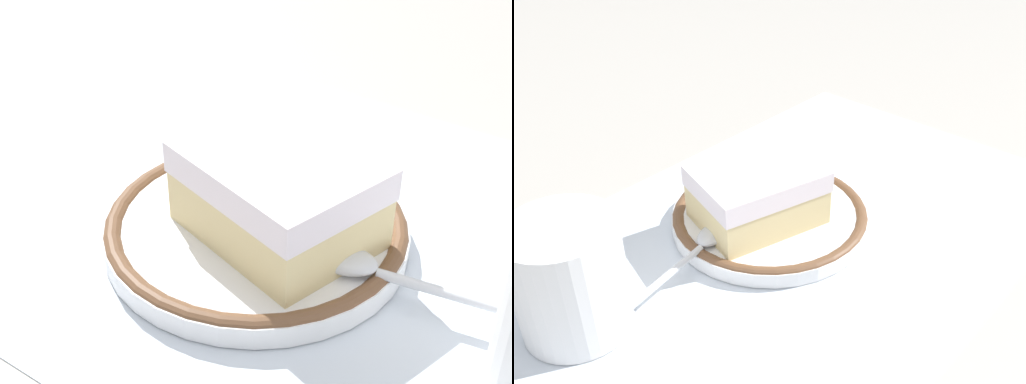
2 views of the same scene
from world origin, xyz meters
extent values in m
plane|color=#B7B2A8|center=(0.00, 0.00, 0.00)|extent=(2.40, 2.40, 0.00)
cube|color=silver|center=(0.00, 0.00, 0.00)|extent=(0.56, 0.33, 0.00)
cylinder|color=white|center=(0.01, 0.02, 0.01)|extent=(0.17, 0.17, 0.01)
torus|color=brown|center=(0.01, 0.02, 0.01)|extent=(0.17, 0.17, 0.01)
cube|color=beige|center=(0.00, 0.03, 0.03)|extent=(0.11, 0.10, 0.03)
cube|color=white|center=(0.00, 0.03, 0.05)|extent=(0.12, 0.10, 0.02)
ellipsoid|color=silver|center=(-0.04, 0.03, 0.02)|extent=(0.04, 0.03, 0.01)
cylinder|color=silver|center=(-0.12, 0.02, 0.02)|extent=(0.11, 0.02, 0.01)
cylinder|color=white|center=(-0.16, 0.04, 0.04)|extent=(0.08, 0.08, 0.08)
cylinder|color=brown|center=(-0.16, 0.04, 0.02)|extent=(0.07, 0.07, 0.04)
camera|label=1|loc=(-0.18, 0.30, 0.26)|focal=52.75mm
camera|label=2|loc=(-0.30, -0.26, 0.31)|focal=41.37mm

